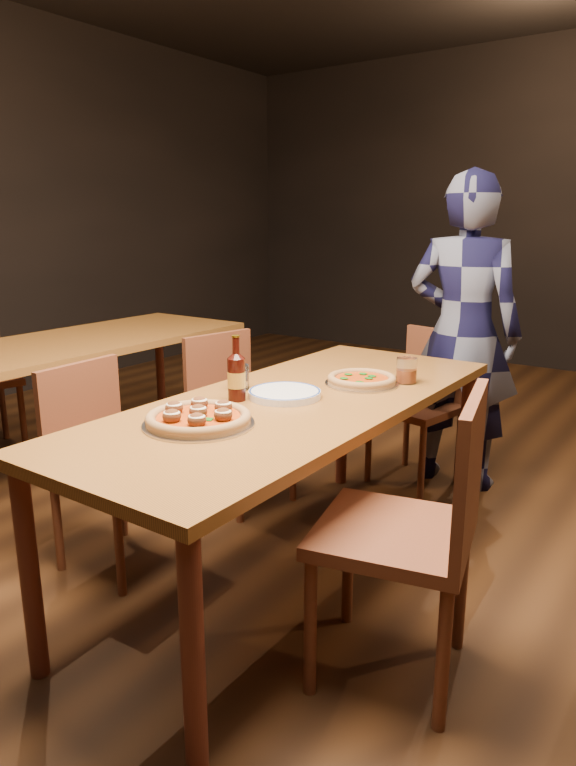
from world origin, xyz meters
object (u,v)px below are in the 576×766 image
Objects in this scene: chair_main_e at (393,530)px; plate_stack at (285,394)px; pizza_meatball at (198,417)px; chair_main_nw at (117,464)px; table_left at (78,352)px; water_glass at (239,377)px; chair_end at (416,406)px; pizza_margherita at (362,380)px; beer_bottle at (237,378)px; diner at (463,333)px; chair_main_sw at (243,418)px; amber_glass at (407,370)px; table_main at (296,416)px.

plate_stack is (-0.60, 0.27, 0.28)m from chair_main_e.
pizza_meatball is at bearing -88.42° from chair_main_e.
chair_main_nw is 0.76m from plate_stack.
water_glass is (1.44, -0.31, 0.12)m from table_left.
pizza_meatball is (-0.06, -1.62, 0.34)m from chair_end.
pizza_meatball is at bearing -103.05° from pizza_margherita.
beer_bottle reaches higher than water_glass.
pizza_margherita is at bearing 81.29° from diner.
diner is (0.79, 0.87, 0.38)m from chair_main_sw.
pizza_meatball is 0.80m from pizza_margherita.
beer_bottle reaches higher than pizza_meatball.
amber_glass is (0.40, 0.60, -0.03)m from beer_bottle.
pizza_margherita is at bearing 76.95° from pizza_meatball.
chair_main_sw is 9.03× the size of water_glass.
diner is at bearing -31.09° from chair_main_sw.
chair_main_e reaches higher than table_left.
beer_bottle reaches higher than table_main.
chair_main_nw is at bearing -102.02° from chair_end.
pizza_margherita reaches higher than plate_stack.
beer_bottle is at bearing -138.05° from table_main.
chair_main_nw is at bearing -153.62° from table_main.
chair_end reaches higher than table_left.
pizza_margherita reaches higher than table_left.
pizza_margherita is at bearing 67.31° from plate_stack.
amber_glass reaches higher than plate_stack.
chair_main_nw reaches higher than table_main.
chair_main_nw is 8.97× the size of water_glass.
table_left is 1.24m from chair_main_nw.
table_left is 1.21× the size of diner.
diner is at bearing 72.64° from water_glass.
table_main is 0.29m from water_glass.
chair_main_e is at bearing -14.45° from table_left.
chair_end is 0.46m from diner.
chair_main_sw is 0.94m from chair_end.
diner is at bearing 51.84° from chair_end.
table_main is at bearing -106.99° from pizza_margherita.
water_glass is at bearing -130.82° from chair_main_sw.
chair_main_nw is 2.93× the size of pizza_margherita.
table_left is at bearing 167.66° from water_glass.
table_left is 6.66× the size of pizza_margherita.
chair_end is 3.63× the size of beer_bottle.
diner is (0.06, 0.99, 0.05)m from pizza_margherita.
amber_glass reaches higher than table_main.
chair_main_nw is 0.53× the size of diner.
chair_end is at bearing 83.77° from beer_bottle.
water_glass is at bearing -90.45° from chair_end.
chair_main_e reaches higher than water_glass.
chair_main_sw is 8.42× the size of amber_glass.
table_left is 5.44× the size of pizza_meatball.
table_main is 6.66× the size of pizza_margherita.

